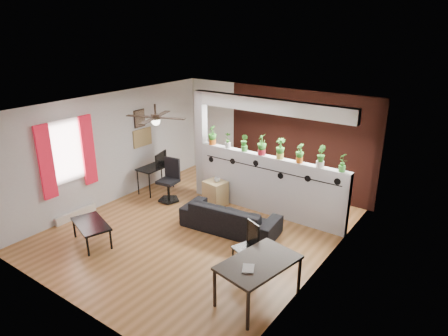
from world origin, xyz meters
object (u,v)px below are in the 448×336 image
Objects in this scene: folding_chair at (249,242)px; coffee_table at (91,225)px; potted_plant_2 at (244,142)px; sofa at (230,217)px; potted_plant_1 at (228,139)px; office_chair at (170,183)px; ceiling_fan at (156,118)px; potted_plant_4 at (280,148)px; computer_desk at (155,168)px; dining_table at (259,266)px; potted_plant_0 at (212,134)px; potted_plant_6 at (321,156)px; potted_plant_7 at (343,162)px; cube_shelf at (215,193)px; potted_plant_5 at (300,153)px; cup at (217,180)px; potted_plant_3 at (262,144)px.

coffee_table is at bearing -160.67° from folding_chair.
folding_chair is (1.48, -2.12, -1.04)m from potted_plant_2.
sofa is 2.18× the size of folding_chair.
coffee_table is at bearing -115.06° from potted_plant_2.
sofa is at bearing -52.87° from potted_plant_1.
potted_plant_2 is 0.38× the size of office_chair.
potted_plant_1 is (0.47, 1.80, -0.77)m from ceiling_fan.
ceiling_fan is 3.22× the size of potted_plant_1.
computer_desk is (-3.20, -0.56, -0.98)m from potted_plant_4.
dining_table is at bearing -26.72° from computer_desk.
potted_plant_2 is 0.90m from potted_plant_4.
potted_plant_0 is 1.55m from office_chair.
potted_plant_1 is 0.83× the size of potted_plant_6.
potted_plant_7 reaches higher than office_chair.
potted_plant_6 reaches higher than coffee_table.
potted_plant_0 is 0.33× the size of dining_table.
cube_shelf is at bearing 72.17° from coffee_table.
potted_plant_5 reaches higher than sofa.
coffee_table is at bearing -131.87° from potted_plant_5.
dining_table is at bearing -67.51° from potted_plant_4.
potted_plant_2 is 3.68m from coffee_table.
potted_plant_2 is at bearing 180.00° from potted_plant_4.
cube_shelf is 0.42× the size of dining_table.
potted_plant_2 is (0.90, 0.00, -0.03)m from potted_plant_0.
ceiling_fan is 2.22m from office_chair.
potted_plant_7 is 2.91m from dining_table.
cup is at bearing -173.02° from potted_plant_7.
potted_plant_4 is 2.44m from folding_chair.
computer_desk is at bearing 161.60° from office_chair.
dining_table is (-0.22, -2.75, -0.94)m from potted_plant_7.
computer_desk is 0.67× the size of dining_table.
potted_plant_4 is (0.90, 0.00, 0.02)m from potted_plant_2.
potted_plant_5 is at bearing 0.00° from potted_plant_3.
potted_plant_4 is 0.45m from potted_plant_5.
cup reaches higher than cube_shelf.
potted_plant_7 is 0.41× the size of computer_desk.
sofa is 1.28m from cup.
potted_plant_3 reaches higher than potted_plant_2.
dining_table is at bearing -43.22° from cup.
potted_plant_3 is 1.05× the size of potted_plant_4.
ceiling_fan is at bearing -90.64° from potted_plant_0.
dining_table is (2.56, -2.41, -0.02)m from cup.
sofa is 2.80m from computer_desk.
potted_plant_4 is at bearing 0.00° from potted_plant_3.
ceiling_fan is at bearing -117.14° from potted_plant_2.
cup is at bearing -171.69° from potted_plant_6.
potted_plant_7 reaches higher than cube_shelf.
potted_plant_3 is at bearing 180.00° from potted_plant_6.
computer_desk is at bearing -172.22° from potted_plant_6.
potted_plant_6 reaches higher than potted_plant_4.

